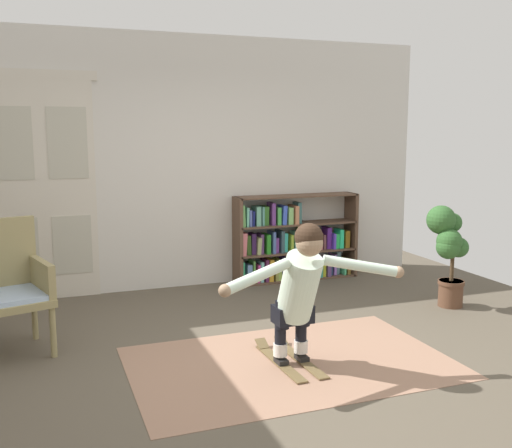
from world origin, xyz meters
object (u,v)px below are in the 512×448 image
(wicker_chair, at_px, (6,284))
(potted_plant, at_px, (448,246))
(person_skier, at_px, (300,285))
(bookshelf, at_px, (291,243))
(skis_pair, at_px, (289,359))

(wicker_chair, relative_size, potted_plant, 1.03)
(person_skier, bearing_deg, potted_plant, 24.97)
(bookshelf, xyz_separation_m, potted_plant, (1.06, -1.60, 0.19))
(bookshelf, bearing_deg, skis_pair, -114.04)
(bookshelf, xyz_separation_m, skis_pair, (-1.07, -2.40, -0.43))
(person_skier, bearing_deg, bookshelf, 67.66)
(skis_pair, bearing_deg, bookshelf, 65.96)
(skis_pair, distance_m, person_skier, 0.68)
(bookshelf, xyz_separation_m, person_skier, (-1.06, -2.59, 0.22))
(potted_plant, distance_m, skis_pair, 2.36)
(skis_pair, xyz_separation_m, person_skier, (0.01, -0.19, 0.66))
(bookshelf, relative_size, potted_plant, 1.47)
(wicker_chair, bearing_deg, potted_plant, -2.83)
(wicker_chair, distance_m, potted_plant, 4.23)
(potted_plant, xyz_separation_m, person_skier, (-2.13, -0.99, 0.03))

